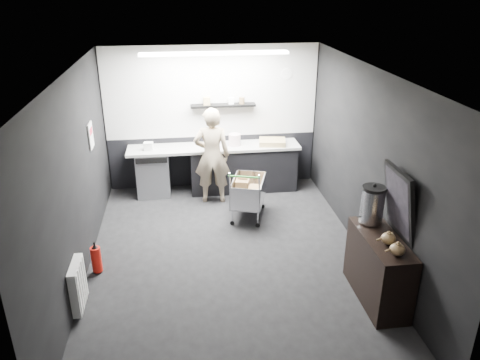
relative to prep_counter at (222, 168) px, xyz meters
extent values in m
plane|color=black|center=(-0.14, -2.42, -0.46)|extent=(5.50, 5.50, 0.00)
plane|color=silver|center=(-0.14, -2.42, 2.24)|extent=(5.50, 5.50, 0.00)
plane|color=black|center=(-0.14, 0.33, 0.89)|extent=(5.50, 0.00, 5.50)
plane|color=black|center=(-0.14, -5.17, 0.89)|extent=(5.50, 0.00, 5.50)
plane|color=black|center=(-2.14, -2.42, 0.89)|extent=(0.00, 5.50, 5.50)
plane|color=black|center=(1.86, -2.42, 0.89)|extent=(0.00, 5.50, 5.50)
cube|color=silver|center=(-0.14, 0.31, 1.39)|extent=(3.95, 0.02, 1.70)
cube|color=black|center=(-0.14, 0.31, 0.04)|extent=(3.95, 0.02, 1.00)
cube|color=black|center=(0.06, 0.20, 1.16)|extent=(1.20, 0.22, 0.04)
cylinder|color=white|center=(1.26, 0.30, 1.69)|extent=(0.20, 0.03, 0.20)
cube|color=white|center=(-2.12, -1.12, 1.09)|extent=(0.02, 0.30, 0.40)
cube|color=red|center=(-2.11, -1.12, 1.16)|extent=(0.02, 0.22, 0.10)
cube|color=white|center=(-2.08, -3.32, -0.11)|extent=(0.10, 0.50, 0.60)
cube|color=white|center=(-0.14, -0.57, 2.21)|extent=(2.40, 0.20, 0.04)
cube|color=black|center=(0.41, 0.00, -0.03)|extent=(2.00, 0.56, 0.85)
cube|color=#AAAAA6|center=(-0.14, 0.00, 0.42)|extent=(3.20, 0.60, 0.05)
cube|color=#9EA0A5|center=(-1.29, 0.00, -0.03)|extent=(0.60, 0.58, 0.85)
cube|color=black|center=(-1.29, -0.30, 0.32)|extent=(0.56, 0.02, 0.10)
imported|color=beige|center=(-0.21, -0.45, 0.42)|extent=(0.67, 0.47, 1.75)
cube|color=silver|center=(0.34, -1.16, -0.17)|extent=(0.71, 0.90, 0.02)
cube|color=silver|center=(0.10, -1.16, 0.03)|extent=(0.25, 0.76, 0.41)
cube|color=silver|center=(0.58, -1.16, 0.03)|extent=(0.25, 0.76, 0.41)
cube|color=silver|center=(0.34, -1.54, 0.03)|extent=(0.49, 0.17, 0.41)
cube|color=silver|center=(0.34, -0.77, 0.03)|extent=(0.49, 0.17, 0.41)
cylinder|color=silver|center=(0.13, -1.51, -0.30)|extent=(0.02, 0.02, 0.28)
cylinder|color=silver|center=(0.55, -1.51, -0.30)|extent=(0.02, 0.02, 0.28)
cylinder|color=silver|center=(0.13, -0.80, -0.30)|extent=(0.02, 0.02, 0.28)
cylinder|color=silver|center=(0.55, -0.80, -0.30)|extent=(0.02, 0.02, 0.28)
cylinder|color=#298D26|center=(0.34, -1.60, 0.46)|extent=(0.49, 0.18, 0.03)
cube|color=brown|center=(0.23, -1.06, 0.01)|extent=(0.29, 0.33, 0.35)
cube|color=brown|center=(0.47, -1.27, -0.01)|extent=(0.27, 0.31, 0.31)
cylinder|color=black|center=(0.13, -1.51, -0.42)|extent=(0.08, 0.05, 0.07)
cylinder|color=black|center=(0.13, -0.80, -0.42)|extent=(0.08, 0.05, 0.07)
cylinder|color=black|center=(0.55, -1.51, -0.42)|extent=(0.08, 0.05, 0.07)
cylinder|color=black|center=(0.55, -0.80, -0.42)|extent=(0.08, 0.05, 0.07)
cube|color=black|center=(1.63, -3.58, -0.02)|extent=(0.44, 1.17, 0.88)
cylinder|color=silver|center=(1.63, -3.19, 0.66)|extent=(0.29, 0.29, 0.45)
cylinder|color=black|center=(1.63, -3.19, 0.91)|extent=(0.29, 0.29, 0.04)
sphere|color=black|center=(1.63, -3.19, 0.95)|extent=(0.05, 0.05, 0.05)
ellipsoid|color=brown|center=(1.63, -3.73, 0.50)|extent=(0.18, 0.18, 0.14)
ellipsoid|color=brown|center=(1.63, -3.97, 0.50)|extent=(0.18, 0.18, 0.14)
cube|color=black|center=(1.80, -3.53, 0.86)|extent=(0.20, 0.68, 0.87)
cube|color=black|center=(1.78, -3.53, 0.86)|extent=(0.14, 0.59, 0.75)
cylinder|color=red|center=(-1.99, -2.54, -0.25)|extent=(0.14, 0.14, 0.37)
cone|color=black|center=(-1.99, -2.54, -0.04)|extent=(0.09, 0.09, 0.06)
cylinder|color=black|center=(-1.99, -2.54, 0.00)|extent=(0.03, 0.03, 0.06)
cube|color=tan|center=(0.96, -0.05, 0.49)|extent=(0.54, 0.45, 0.10)
cylinder|color=silver|center=(0.25, 0.00, 0.55)|extent=(0.22, 0.22, 0.22)
cube|color=white|center=(-1.33, -0.05, 0.51)|extent=(0.17, 0.14, 0.14)
camera|label=1|loc=(-0.74, -8.24, 3.32)|focal=35.00mm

